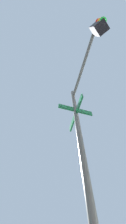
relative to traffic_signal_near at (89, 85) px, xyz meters
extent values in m
cylinder|color=#474C47|center=(-0.55, -0.75, -1.29)|extent=(0.12, 0.12, 6.46)
cylinder|color=#474C47|center=(0.08, 0.11, 1.54)|extent=(1.33, 1.78, 0.09)
cube|color=black|center=(0.71, 0.98, 1.09)|extent=(0.28, 0.28, 0.80)
sphere|color=red|center=(0.80, 1.10, 1.34)|extent=(0.18, 0.18, 0.18)
sphere|color=orange|center=(0.80, 1.10, 1.09)|extent=(0.18, 0.18, 0.18)
sphere|color=green|center=(0.80, 1.10, 0.84)|extent=(0.18, 0.18, 0.18)
cube|color=#0F5128|center=(-0.55, -0.75, 0.28)|extent=(0.68, 0.91, 0.20)
cube|color=#0F5128|center=(-0.55, -0.75, 0.50)|extent=(0.83, 0.62, 0.20)
camera|label=1|loc=(1.20, 0.20, -3.41)|focal=24.53mm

